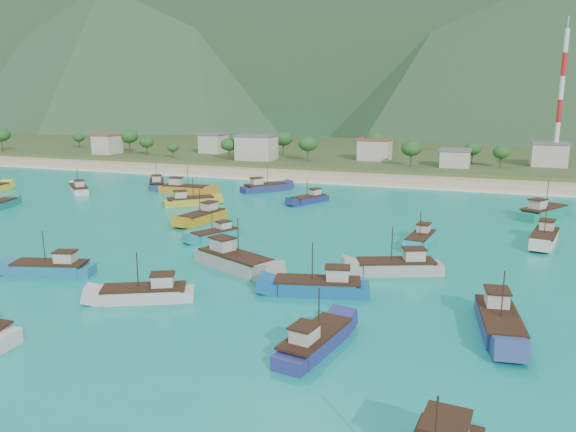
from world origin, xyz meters
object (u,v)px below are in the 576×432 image
(boat_6, at_px, (398,268))
(boat_25, at_px, (52,269))
(boat_8, at_px, (79,189))
(boat_5, at_px, (203,217))
(boat_22, at_px, (157,184))
(boat_2, at_px, (499,323))
(boat_31, at_px, (146,295))
(boat_15, at_px, (314,343))
(boat_13, at_px, (264,188))
(boat_9, at_px, (543,213))
(boat_28, at_px, (185,190))
(radio_tower, at_px, (560,99))
(boat_26, at_px, (544,238))
(boat_3, at_px, (216,235))
(boat_14, at_px, (421,240))
(boat_12, at_px, (309,200))
(boat_32, at_px, (320,288))
(boat_0, at_px, (190,202))
(boat_7, at_px, (234,262))

(boat_6, distance_m, boat_25, 41.00)
(boat_6, bearing_deg, boat_8, 43.85)
(boat_5, distance_m, boat_22, 38.70)
(boat_2, xyz_separation_m, boat_31, (-34.19, -4.15, -0.13))
(boat_15, bearing_deg, boat_13, 125.54)
(boat_15, bearing_deg, boat_22, 141.21)
(boat_9, bearing_deg, boat_28, -148.81)
(radio_tower, xyz_separation_m, boat_6, (-26.07, -103.04, -18.95))
(boat_5, bearing_deg, boat_15, 138.14)
(boat_13, xyz_separation_m, boat_26, (54.54, -27.61, -0.04))
(radio_tower, height_order, boat_3, radio_tower)
(boat_14, distance_m, boat_15, 38.07)
(boat_9, distance_m, boat_12, 42.37)
(boat_26, bearing_deg, boat_22, -5.95)
(boat_22, distance_m, boat_32, 78.19)
(boat_25, bearing_deg, boat_15, -119.55)
(boat_5, xyz_separation_m, boat_32, (28.58, -27.27, 0.01))
(boat_2, bearing_deg, boat_22, -46.43)
(boat_5, bearing_deg, boat_6, 163.53)
(boat_9, height_order, boat_25, boat_9)
(boat_9, xyz_separation_m, boat_32, (-25.51, -49.82, -0.13))
(boat_6, xyz_separation_m, boat_25, (-38.47, -14.19, -0.07))
(boat_32, bearing_deg, boat_28, 28.31)
(boat_13, bearing_deg, boat_26, 12.29)
(boat_0, xyz_separation_m, boat_26, (62.10, -7.87, 0.04))
(boat_6, height_order, boat_22, boat_22)
(boat_26, bearing_deg, boat_12, -13.27)
(radio_tower, relative_size, boat_12, 4.03)
(radio_tower, distance_m, boat_14, 93.69)
(boat_25, relative_size, boat_32, 0.94)
(boat_9, height_order, boat_28, boat_9)
(boat_9, bearing_deg, boat_7, -98.70)
(boat_9, relative_size, boat_15, 1.17)
(boat_0, xyz_separation_m, boat_13, (7.56, 19.74, 0.08))
(boat_13, bearing_deg, boat_3, -38.62)
(boat_5, relative_size, boat_31, 1.07)
(boat_2, relative_size, boat_5, 1.05)
(boat_6, height_order, boat_7, boat_7)
(radio_tower, distance_m, boat_31, 131.86)
(boat_13, relative_size, boat_32, 0.95)
(boat_0, distance_m, boat_13, 21.14)
(boat_7, relative_size, boat_32, 1.12)
(boat_3, xyz_separation_m, boat_15, (24.79, -30.82, 0.16))
(boat_14, bearing_deg, boat_3, 20.26)
(boat_15, bearing_deg, boat_25, 176.35)
(boat_22, bearing_deg, boat_2, -71.30)
(boat_0, xyz_separation_m, boat_12, (20.93, 10.52, -0.11))
(radio_tower, height_order, boat_7, radio_tower)
(boat_7, height_order, boat_32, boat_7)
(boat_32, bearing_deg, boat_22, 31.44)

